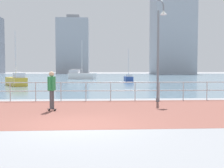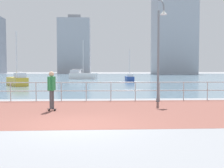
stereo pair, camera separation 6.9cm
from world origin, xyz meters
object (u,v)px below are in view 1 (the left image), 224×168
(lamppost, at_px, (160,45))
(skateboarder, at_px, (52,87))
(sailboat_red, at_px, (81,75))
(sailboat_ivory, at_px, (129,78))
(sailboat_white, at_px, (16,81))

(lamppost, relative_size, skateboarder, 3.27)
(sailboat_red, height_order, sailboat_ivory, sailboat_red)
(skateboarder, xyz_separation_m, sailboat_red, (-0.85, 36.66, -0.36))
(skateboarder, height_order, sailboat_red, sailboat_red)
(lamppost, relative_size, sailboat_ivory, 1.18)
(sailboat_ivory, bearing_deg, skateboarder, -103.59)
(lamppost, bearing_deg, skateboarder, -152.09)
(lamppost, bearing_deg, sailboat_ivory, 87.05)
(skateboarder, bearing_deg, sailboat_ivory, 76.41)
(lamppost, height_order, sailboat_red, sailboat_red)
(sailboat_red, height_order, sailboat_white, sailboat_red)
(skateboarder, xyz_separation_m, sailboat_white, (-6.73, 17.79, -0.46))
(lamppost, distance_m, sailboat_red, 34.49)
(sailboat_red, bearing_deg, lamppost, -79.66)
(skateboarder, relative_size, sailboat_ivory, 0.36)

